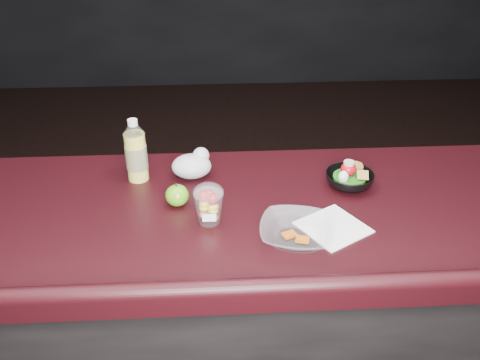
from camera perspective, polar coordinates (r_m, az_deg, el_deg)
The scene contains 8 objects.
counter at distance 1.88m, azimuth 0.13°, elevation -16.09°, with size 4.06×0.71×1.02m.
lemonade_bottle at distance 1.68m, azimuth -11.02°, elevation 2.66°, with size 0.07×0.07×0.20m.
fruit_cup at distance 1.46m, azimuth -3.35°, elevation -2.50°, with size 0.08×0.08×0.12m.
green_apple at distance 1.56m, azimuth -6.73°, elevation -1.64°, with size 0.07×0.07×0.07m.
plastic_bag at distance 1.69m, azimuth -5.05°, elevation 1.62°, with size 0.13×0.10×0.09m.
snack_bowl at distance 1.67m, azimuth 11.56°, elevation 0.16°, with size 0.16×0.16×0.08m.
takeout_bowl at distance 1.42m, azimuth 6.08°, elevation -5.60°, with size 0.23×0.23×0.05m.
paper_napkin at distance 1.49m, azimuth 9.90°, elevation -4.98°, with size 0.16×0.16×0.00m, color white.
Camera 1 is at (-0.08, -0.98, 1.88)m, focal length 40.00 mm.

